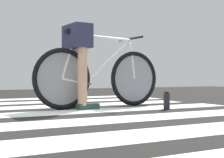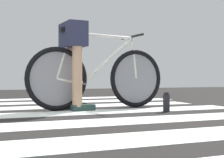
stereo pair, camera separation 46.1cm
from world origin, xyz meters
name	(u,v)px [view 1 (the left image)]	position (x,y,z in m)	size (l,w,h in m)	color
ground	(27,119)	(0.00, 0.00, 0.01)	(18.00, 14.00, 0.02)	black
crosswalk_markings	(25,119)	(-0.03, -0.10, 0.02)	(5.48, 5.79, 0.00)	white
bicycle_1_of_2	(100,76)	(1.05, 0.63, 0.41)	(1.73, 0.52, 0.93)	black
cyclist_1_of_2	(78,55)	(0.74, 0.61, 0.66)	(0.34, 0.43, 1.00)	tan
water_bottle	(167,101)	(1.63, 0.06, 0.12)	(0.07, 0.07, 0.21)	#24242B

